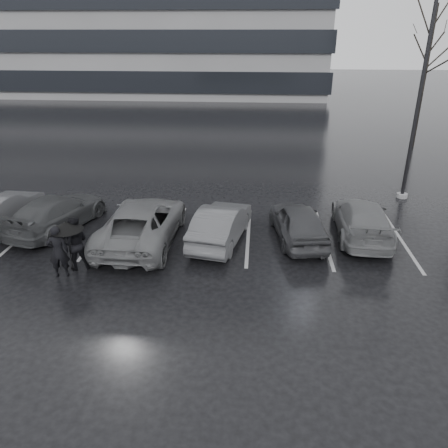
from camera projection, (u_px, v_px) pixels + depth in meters
name	position (u px, v px, depth m)	size (l,w,h in m)	color
ground	(228.00, 268.00, 14.10)	(160.00, 160.00, 0.00)	black
car_main	(298.00, 222.00, 15.79)	(1.58, 3.94, 1.34)	black
car_west_a	(221.00, 224.00, 15.65)	(1.42, 4.07, 1.34)	#313133
car_west_b	(142.00, 223.00, 15.59)	(2.44, 5.29, 1.47)	#47474A
car_west_c	(57.00, 212.00, 16.68)	(1.85, 4.55, 1.32)	black
car_east	(362.00, 219.00, 16.07)	(1.86, 4.58, 1.33)	#47474A
pedestrian_left	(58.00, 252.00, 13.30)	(0.62, 0.41, 1.69)	black
pedestrian_right	(75.00, 243.00, 13.75)	(0.86, 0.67, 1.77)	black
umbrella	(66.00, 226.00, 13.25)	(1.02, 1.02, 1.74)	black
lamp_post	(417.00, 108.00, 18.40)	(0.48, 0.48, 8.77)	gray
stall_stripes	(211.00, 234.00, 16.43)	(19.72, 5.00, 0.00)	#9A9A9C
tree_north	(424.00, 79.00, 27.07)	(0.26, 0.26, 8.50)	black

